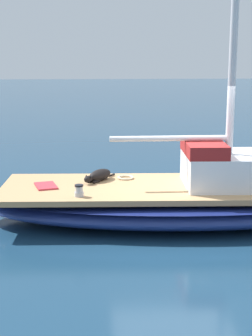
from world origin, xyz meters
TOP-DOWN VIEW (x-y plane):
  - ground_plane at (0.00, 0.00)m, footprint 120.00×120.00m
  - sailboat_main at (0.00, 0.00)m, footprint 2.85×7.35m
  - cabin_house at (0.06, 1.12)m, footprint 1.50×2.28m
  - dog_black at (-0.47, -1.49)m, footprint 0.80×0.65m
  - deck_winch at (0.63, -1.85)m, footprint 0.16×0.16m
  - coiled_rope at (-0.61, -0.97)m, footprint 0.32×0.32m
  - deck_towel at (-0.09, -2.48)m, footprint 0.63×0.49m

SIDE VIEW (x-z plane):
  - ground_plane at x=0.00m, z-range 0.00..0.00m
  - sailboat_main at x=0.00m, z-range 0.01..0.67m
  - deck_towel at x=-0.09m, z-range 0.66..0.69m
  - coiled_rope at x=-0.61m, z-range 0.66..0.70m
  - deck_winch at x=0.63m, z-range 0.65..0.86m
  - dog_black at x=-0.47m, z-range 0.66..0.88m
  - cabin_house at x=0.06m, z-range 0.59..1.43m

